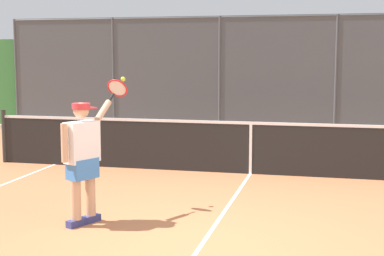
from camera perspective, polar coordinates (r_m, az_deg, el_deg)
name	(u,v)px	position (r m, az deg, el deg)	size (l,w,h in m)	color
ground_plane	(199,249)	(6.56, 0.67, -11.92)	(60.00, 60.00, 0.00)	#B76B42
fence_backdrop	(278,87)	(15.85, 8.55, 4.07)	(18.08, 1.37, 3.20)	#474C51
tennis_net	(251,147)	(10.51, 5.84, -1.90)	(10.11, 0.09, 1.07)	#2D2D2D
tennis_player	(83,154)	(7.42, -10.74, -2.60)	(0.52, 1.32, 1.85)	navy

